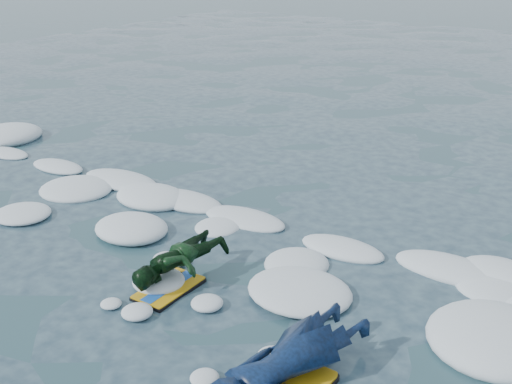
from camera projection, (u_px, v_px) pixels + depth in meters
ground at (182, 269)px, 7.00m from camera, size 120.00×120.00×0.00m
foam_band at (236, 234)px, 7.80m from camera, size 12.00×3.10×0.30m
prone_woman_unit at (287, 365)px, 5.07m from camera, size 0.92×1.77×0.44m
prone_child_unit at (180, 265)px, 6.61m from camera, size 0.72×1.19×0.44m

